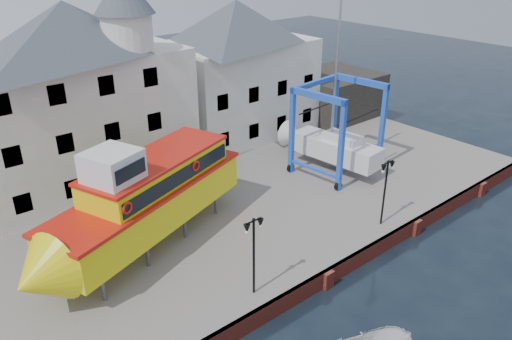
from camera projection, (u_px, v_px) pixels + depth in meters
ground at (327, 287)px, 26.29m from camera, size 140.00×140.00×0.00m
hardstanding at (207, 202)px, 33.71m from camera, size 44.00×22.00×1.00m
quay_wall at (326, 278)px, 26.15m from camera, size 44.00×0.47×1.00m
building_white_main at (78, 93)px, 33.08m from camera, size 14.00×8.30×14.00m
building_white_right at (237, 69)px, 41.88m from camera, size 12.00×8.00×11.20m
shed_dark at (333, 94)px, 47.84m from camera, size 8.00×7.00×4.00m
lamp_post_left at (254, 237)px, 23.02m from camera, size 1.12×0.32×4.20m
lamp_post_right at (386, 176)px, 28.83m from camera, size 1.12×0.32×4.20m
tour_boat at (137, 202)px, 26.36m from camera, size 15.08×8.40×6.44m
travel_lift at (328, 141)px, 36.74m from camera, size 6.23×8.37×12.38m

